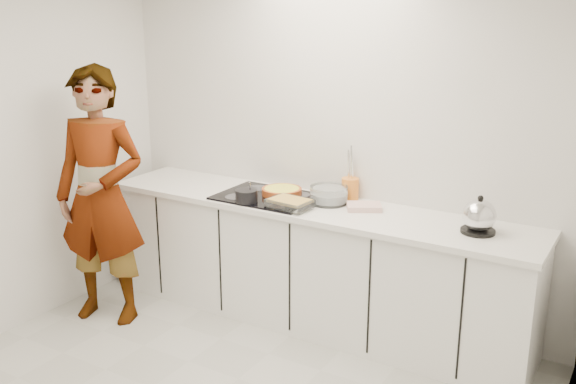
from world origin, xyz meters
The scene contains 13 objects.
wall_back centered at (0.00, 1.60, 1.30)m, with size 3.60×0.00×2.60m, color silver.
wall_right centered at (1.80, 0.02, 1.30)m, with size 0.02×3.20×2.60m.
base_cabinets centered at (0.00, 1.28, 0.43)m, with size 3.20×0.58×0.87m, color white.
countertop centered at (0.00, 1.28, 0.89)m, with size 3.24×0.64×0.04m, color white.
hob centered at (-0.35, 1.26, 0.92)m, with size 0.72×0.54×0.01m, color black.
tart_dish centered at (-0.28, 1.34, 0.95)m, with size 0.34×0.34×0.05m.
saucepan centered at (-0.40, 1.06, 0.97)m, with size 0.18×0.18×0.15m.
baking_dish centered at (-0.07, 1.11, 0.96)m, with size 0.31×0.24×0.06m.
mixing_bowl centered at (0.10, 1.37, 0.97)m, with size 0.33×0.33×0.13m.
tea_towel centered at (0.37, 1.37, 0.93)m, with size 0.23×0.17×0.04m, color white.
kettle centered at (1.18, 1.29, 1.01)m, with size 0.28×0.28×0.24m.
utensil_crock centered at (0.18, 1.54, 0.99)m, with size 0.13×0.13×0.16m, color orange.
cook centered at (-1.33, 0.56, 0.94)m, with size 0.69×0.45×1.88m, color white.
Camera 1 is at (2.11, -2.53, 2.26)m, focal length 40.00 mm.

